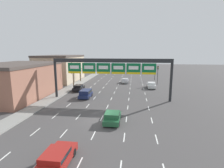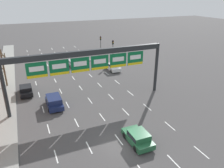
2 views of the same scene
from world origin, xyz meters
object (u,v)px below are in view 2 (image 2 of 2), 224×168
(car_green, at_px, (138,137))
(traffic_light_near_gantry, at_px, (113,47))
(tree_bare_closest, at_px, (3,68))
(traffic_light_mid_block, at_px, (101,41))
(suv_navy, at_px, (54,101))
(car_black, at_px, (26,90))
(sign_gantry, at_px, (89,60))
(tree_bare_third, at_px, (2,59))
(car_silver, at_px, (73,62))
(car_white, at_px, (113,67))

(car_green, distance_m, traffic_light_near_gantry, 28.76)
(traffic_light_near_gantry, xyz_separation_m, tree_bare_closest, (-21.69, -5.53, -0.29))
(traffic_light_mid_block, relative_size, tree_bare_closest, 0.65)
(suv_navy, xyz_separation_m, traffic_light_mid_block, (15.77, 24.19, 2.35))
(car_green, height_order, tree_bare_closest, tree_bare_closest)
(traffic_light_near_gantry, distance_m, tree_bare_closest, 22.38)
(car_black, distance_m, traffic_light_near_gantry, 21.53)
(traffic_light_near_gantry, height_order, traffic_light_mid_block, traffic_light_near_gantry)
(sign_gantry, bearing_deg, traffic_light_near_gantry, 57.49)
(sign_gantry, bearing_deg, traffic_light_mid_block, 66.64)
(suv_navy, height_order, tree_bare_third, tree_bare_third)
(car_green, bearing_deg, tree_bare_closest, 120.53)
(traffic_light_mid_block, bearing_deg, tree_bare_third, -165.07)
(car_green, distance_m, traffic_light_mid_block, 36.79)
(traffic_light_near_gantry, bearing_deg, tree_bare_third, 173.98)
(car_silver, bearing_deg, traffic_light_near_gantry, -10.07)
(sign_gantry, distance_m, suv_navy, 7.39)
(car_white, bearing_deg, tree_bare_closest, -178.01)
(car_green, xyz_separation_m, traffic_light_near_gantry, (8.91, 27.19, 2.86))
(traffic_light_near_gantry, relative_size, traffic_light_mid_block, 1.12)
(car_green, height_order, suv_navy, suv_navy)
(car_silver, relative_size, traffic_light_near_gantry, 0.81)
(car_silver, xyz_separation_m, car_black, (-10.11, -11.53, 0.06))
(traffic_light_mid_block, xyz_separation_m, tree_bare_closest, (-21.91, -13.88, 0.07))
(car_white, height_order, traffic_light_mid_block, traffic_light_mid_block)
(car_black, bearing_deg, car_white, 16.95)
(suv_navy, distance_m, tree_bare_third, 19.50)
(car_white, distance_m, car_black, 17.59)
(sign_gantry, bearing_deg, tree_bare_closest, 135.63)
(traffic_light_mid_block, bearing_deg, sign_gantry, -113.36)
(sign_gantry, relative_size, traffic_light_near_gantry, 4.32)
(car_black, bearing_deg, tree_bare_third, 105.56)
(car_green, relative_size, suv_navy, 0.97)
(suv_navy, bearing_deg, tree_bare_third, 110.35)
(car_white, relative_size, car_black, 0.99)
(car_green, bearing_deg, suv_navy, 120.30)
(tree_bare_closest, bearing_deg, car_black, -57.55)
(car_green, relative_size, traffic_light_near_gantry, 0.77)
(car_green, distance_m, tree_bare_third, 32.50)
(suv_navy, distance_m, car_white, 17.41)
(tree_bare_closest, bearing_deg, traffic_light_near_gantry, 14.31)
(suv_navy, relative_size, tree_bare_third, 0.70)
(suv_navy, distance_m, car_silver, 18.67)
(car_black, distance_m, tree_bare_closest, 5.85)
(car_black, bearing_deg, car_silver, 48.74)
(tree_bare_third, bearing_deg, car_black, -74.44)
(traffic_light_mid_block, bearing_deg, car_silver, -142.83)
(car_green, height_order, car_white, car_white)
(sign_gantry, xyz_separation_m, car_white, (8.46, 11.62, -5.46))
(car_white, xyz_separation_m, tree_bare_third, (-20.26, 7.20, 2.07))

